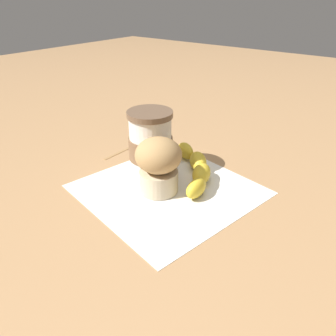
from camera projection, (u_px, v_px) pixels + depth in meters
The scene contains 6 objects.
ground_plane at pixel (168, 190), 0.57m from camera, with size 3.00×3.00×0.00m, color #A87C51.
paper_napkin at pixel (168, 189), 0.57m from camera, with size 0.27×0.27×0.00m, color white.
coffee_cup at pixel (151, 143), 0.61m from camera, with size 0.08×0.08×0.12m.
muffin at pixel (159, 164), 0.54m from camera, with size 0.08×0.08×0.10m.
banana at pixel (196, 167), 0.61m from camera, with size 0.14×0.15×0.03m.
wooden_stirrer at pixel (123, 150), 0.71m from camera, with size 0.11×0.01×0.00m, color #9E7547.
Camera 1 is at (0.30, -0.38, 0.31)m, focal length 35.00 mm.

